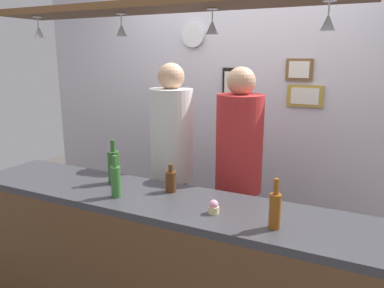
% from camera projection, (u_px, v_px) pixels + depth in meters
% --- Properties ---
extents(back_wall, '(4.40, 0.06, 2.60)m').
position_uv_depth(back_wall, '(240.00, 110.00, 3.47)').
color(back_wall, silver).
rests_on(back_wall, ground_plane).
extents(bar_counter, '(2.70, 0.55, 0.95)m').
position_uv_depth(bar_counter, '(147.00, 254.00, 2.22)').
color(bar_counter, '#38383D').
rests_on(bar_counter, ground_plane).
extents(overhead_glass_rack, '(2.20, 0.36, 0.04)m').
position_uv_depth(overhead_glass_rack, '(160.00, 6.00, 2.07)').
color(overhead_glass_rack, brown).
extents(hanging_wineglass_far_left, '(0.07, 0.07, 0.13)m').
position_uv_depth(hanging_wineglass_far_left, '(39.00, 31.00, 2.43)').
color(hanging_wineglass_far_left, silver).
rests_on(hanging_wineglass_far_left, overhead_glass_rack).
extents(hanging_wineglass_left, '(0.07, 0.07, 0.13)m').
position_uv_depth(hanging_wineglass_left, '(122.00, 29.00, 2.24)').
color(hanging_wineglass_left, silver).
rests_on(hanging_wineglass_left, overhead_glass_rack).
extents(hanging_wineglass_center_left, '(0.07, 0.07, 0.13)m').
position_uv_depth(hanging_wineglass_center_left, '(212.00, 26.00, 2.01)').
color(hanging_wineglass_center_left, silver).
rests_on(hanging_wineglass_center_left, overhead_glass_rack).
extents(hanging_wineglass_center, '(0.07, 0.07, 0.13)m').
position_uv_depth(hanging_wineglass_center, '(328.00, 21.00, 1.71)').
color(hanging_wineglass_center, silver).
rests_on(hanging_wineglass_center, overhead_glass_rack).
extents(person_middle_white_patterned_shirt, '(0.34, 0.34, 1.74)m').
position_uv_depth(person_middle_white_patterned_shirt, '(172.00, 151.00, 2.98)').
color(person_middle_white_patterned_shirt, '#2D334C').
rests_on(person_middle_white_patterned_shirt, ground_plane).
extents(person_right_red_shirt, '(0.34, 0.34, 1.72)m').
position_uv_depth(person_right_red_shirt, '(239.00, 161.00, 2.74)').
color(person_right_red_shirt, '#2D334C').
rests_on(person_right_red_shirt, ground_plane).
extents(bottle_beer_brown_stubby, '(0.07, 0.07, 0.18)m').
position_uv_depth(bottle_beer_brown_stubby, '(171.00, 181.00, 2.37)').
color(bottle_beer_brown_stubby, '#512D14').
rests_on(bottle_beer_brown_stubby, bar_counter).
extents(bottle_champagne_green, '(0.08, 0.08, 0.30)m').
position_uv_depth(bottle_champagne_green, '(114.00, 166.00, 2.51)').
color(bottle_champagne_green, '#2D5623').
rests_on(bottle_champagne_green, bar_counter).
extents(bottle_beer_amber_tall, '(0.06, 0.06, 0.26)m').
position_uv_depth(bottle_beer_amber_tall, '(275.00, 209.00, 1.86)').
color(bottle_beer_amber_tall, brown).
rests_on(bottle_beer_amber_tall, bar_counter).
extents(bottle_beer_green_import, '(0.06, 0.06, 0.26)m').
position_uv_depth(bottle_beer_green_import, '(116.00, 181.00, 2.27)').
color(bottle_beer_green_import, '#336B2D').
rests_on(bottle_beer_green_import, bar_counter).
extents(cupcake, '(0.06, 0.06, 0.08)m').
position_uv_depth(cupcake, '(214.00, 207.00, 2.04)').
color(cupcake, beige).
rests_on(cupcake, bar_counter).
extents(picture_frame_crest, '(0.18, 0.02, 0.26)m').
position_uv_depth(picture_frame_crest, '(232.00, 82.00, 3.40)').
color(picture_frame_crest, black).
rests_on(picture_frame_crest, back_wall).
extents(picture_frame_lower_pair, '(0.30, 0.02, 0.18)m').
position_uv_depth(picture_frame_lower_pair, '(305.00, 96.00, 3.14)').
color(picture_frame_lower_pair, '#B29338').
rests_on(picture_frame_lower_pair, back_wall).
extents(picture_frame_upper_small, '(0.22, 0.02, 0.18)m').
position_uv_depth(picture_frame_upper_small, '(299.00, 70.00, 3.12)').
color(picture_frame_upper_small, brown).
rests_on(picture_frame_upper_small, back_wall).
extents(wall_clock, '(0.22, 0.03, 0.22)m').
position_uv_depth(wall_clock, '(193.00, 35.00, 3.46)').
color(wall_clock, white).
rests_on(wall_clock, back_wall).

